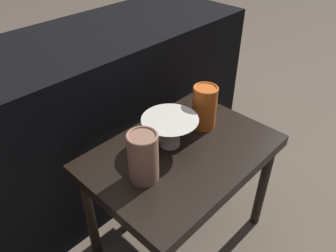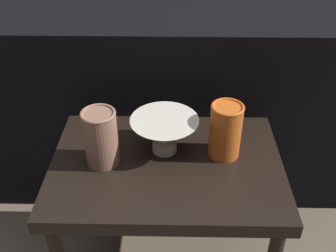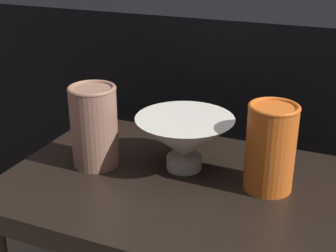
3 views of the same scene
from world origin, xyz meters
name	(u,v)px [view 1 (image 1 of 3)]	position (x,y,z in m)	size (l,w,h in m)	color
ground_plane	(179,235)	(0.00, 0.00, 0.00)	(8.00, 8.00, 0.00)	#6B5B4C
table	(182,163)	(0.00, 0.00, 0.40)	(0.62, 0.43, 0.45)	black
couch_backdrop	(93,115)	(0.00, 0.51, 0.35)	(1.44, 0.50, 0.70)	black
bowl	(170,129)	(-0.01, 0.05, 0.52)	(0.18, 0.18, 0.10)	silver
vase_textured_left	(144,157)	(-0.17, 0.00, 0.54)	(0.09, 0.09, 0.16)	#996B56
vase_colorful_right	(204,106)	(0.15, 0.04, 0.53)	(0.09, 0.09, 0.15)	orange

